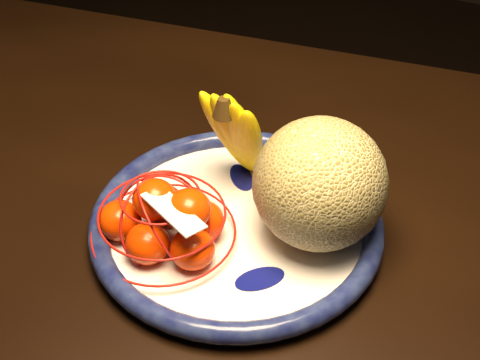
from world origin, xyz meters
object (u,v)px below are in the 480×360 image
at_px(dining_table, 297,327).
at_px(banana_bunch, 239,132).
at_px(mandarin_bag, 166,221).
at_px(fruit_bowl, 236,225).
at_px(cantaloupe, 320,184).

relative_size(dining_table, banana_bunch, 11.31).
bearing_deg(banana_bunch, mandarin_bag, -90.95).
relative_size(fruit_bowl, banana_bunch, 2.27).
distance_m(banana_bunch, mandarin_bag, 0.13).
bearing_deg(dining_table, fruit_bowl, 153.61).
bearing_deg(fruit_bowl, dining_table, -20.70).
bearing_deg(cantaloupe, mandarin_bag, -151.76).
relative_size(cantaloupe, mandarin_bag, 0.76).
bearing_deg(cantaloupe, banana_bunch, 157.68).
bearing_deg(mandarin_bag, fruit_bowl, 41.78).
height_order(fruit_bowl, cantaloupe, cantaloupe).
distance_m(dining_table, mandarin_bag, 0.19).
height_order(dining_table, mandarin_bag, mandarin_bag).
height_order(dining_table, banana_bunch, banana_bunch).
bearing_deg(mandarin_bag, dining_table, 7.14).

